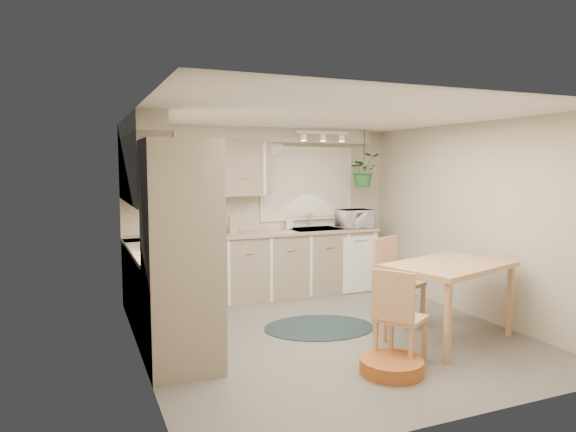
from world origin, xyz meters
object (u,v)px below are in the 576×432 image
at_px(braided_rug, 319,327).
at_px(microwave, 355,217).
at_px(dining_table, 448,301).
at_px(pet_bed, 391,366).
at_px(chair_left, 401,315).
at_px(chair_back, 400,281).

height_order(braided_rug, microwave, microwave).
height_order(dining_table, pet_bed, dining_table).
distance_m(chair_left, microwave, 2.97).
height_order(chair_back, pet_bed, chair_back).
bearing_deg(pet_bed, braided_rug, 90.92).
bearing_deg(dining_table, pet_bed, -153.27).
bearing_deg(microwave, pet_bed, -115.71).
bearing_deg(pet_bed, dining_table, 26.73).
relative_size(pet_bed, microwave, 1.16).
xyz_separation_m(dining_table, microwave, (0.20, 2.34, 0.69)).
distance_m(dining_table, braided_rug, 1.47).
distance_m(chair_back, pet_bed, 1.62).
height_order(dining_table, microwave, microwave).
relative_size(dining_table, pet_bed, 2.30).
xyz_separation_m(chair_left, chair_back, (0.72, 1.05, 0.05)).
bearing_deg(braided_rug, microwave, 48.28).
bearing_deg(braided_rug, chair_back, -10.89).
distance_m(chair_left, braided_rug, 1.34).
bearing_deg(dining_table, microwave, 85.21).
bearing_deg(chair_left, braided_rug, 159.66).
height_order(dining_table, chair_left, chair_left).
bearing_deg(chair_back, microwave, -123.99).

